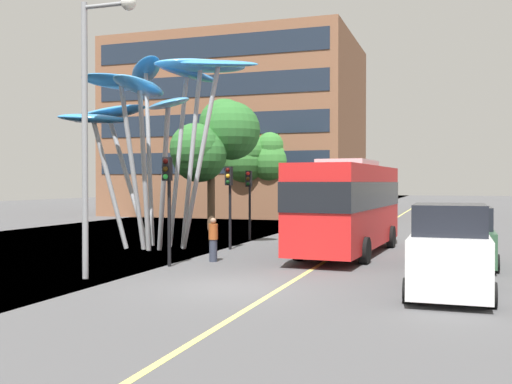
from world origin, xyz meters
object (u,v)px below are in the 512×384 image
(leaf_sculpture, at_px, (158,96))
(traffic_light_kerb_near, at_px, (168,188))
(car_parked_mid, at_px, (465,238))
(traffic_light_island_mid, at_px, (249,190))
(traffic_light_kerb_far, at_px, (229,189))
(car_parked_near, at_px, (450,253))
(street_lamp, at_px, (96,102))
(red_bus, at_px, (348,203))
(pedestrian, at_px, (213,240))

(leaf_sculpture, relative_size, traffic_light_kerb_near, 2.56)
(leaf_sculpture, relative_size, car_parked_mid, 2.32)
(traffic_light_island_mid, bearing_deg, traffic_light_kerb_near, -87.44)
(car_parked_mid, bearing_deg, traffic_light_kerb_near, -160.81)
(leaf_sculpture, height_order, traffic_light_kerb_far, leaf_sculpture)
(car_parked_near, height_order, street_lamp, street_lamp)
(traffic_light_island_mid, relative_size, car_parked_near, 0.84)
(red_bus, relative_size, traffic_light_island_mid, 2.86)
(red_bus, bearing_deg, car_parked_mid, -26.74)
(traffic_light_kerb_near, relative_size, car_parked_near, 0.91)
(car_parked_near, bearing_deg, traffic_light_island_mid, 128.51)
(red_bus, relative_size, car_parked_near, 2.41)
(traffic_light_kerb_far, distance_m, street_lamp, 8.97)
(red_bus, relative_size, leaf_sculpture, 1.04)
(red_bus, relative_size, pedestrian, 6.20)
(car_parked_near, bearing_deg, pedestrian, 153.45)
(traffic_light_kerb_far, bearing_deg, leaf_sculpture, -173.11)
(traffic_light_island_mid, bearing_deg, leaf_sculpture, -120.17)
(traffic_light_island_mid, height_order, pedestrian, traffic_light_island_mid)
(traffic_light_kerb_near, relative_size, traffic_light_kerb_far, 1.05)
(traffic_light_kerb_near, height_order, car_parked_mid, traffic_light_kerb_near)
(red_bus, xyz_separation_m, car_parked_near, (3.94, -7.93, -0.97))
(leaf_sculpture, xyz_separation_m, car_parked_mid, (12.68, -1.77, -5.71))
(car_parked_near, xyz_separation_m, pedestrian, (-8.19, 4.10, -0.29))
(traffic_light_kerb_near, distance_m, car_parked_near, 9.58)
(leaf_sculpture, distance_m, traffic_light_kerb_far, 5.21)
(car_parked_near, distance_m, street_lamp, 10.82)
(car_parked_mid, bearing_deg, street_lamp, -148.64)
(pedestrian, bearing_deg, traffic_light_kerb_far, 102.44)
(leaf_sculpture, height_order, street_lamp, leaf_sculpture)
(leaf_sculpture, relative_size, pedestrian, 5.99)
(leaf_sculpture, height_order, car_parked_mid, leaf_sculpture)
(leaf_sculpture, bearing_deg, car_parked_near, -31.48)
(red_bus, height_order, traffic_light_island_mid, red_bus)
(traffic_light_island_mid, bearing_deg, street_lamp, -91.79)
(red_bus, relative_size, car_parked_mid, 2.40)
(traffic_light_island_mid, bearing_deg, car_parked_near, -51.49)
(traffic_light_island_mid, distance_m, street_lamp, 12.97)
(traffic_light_kerb_near, xyz_separation_m, traffic_light_kerb_far, (0.12, 5.50, -0.13))
(traffic_light_island_mid, bearing_deg, car_parked_mid, -32.19)
(car_parked_near, bearing_deg, street_lamp, -176.32)
(traffic_light_kerb_far, bearing_deg, red_bus, 0.72)
(red_bus, bearing_deg, car_parked_near, -63.61)
(traffic_light_kerb_far, bearing_deg, street_lamp, -96.33)
(street_lamp, bearing_deg, red_bus, 54.86)
(leaf_sculpture, xyz_separation_m, traffic_light_kerb_near, (3.08, -5.11, -3.97))
(street_lamp, bearing_deg, traffic_light_kerb_far, 83.67)
(leaf_sculpture, relative_size, street_lamp, 1.15)
(traffic_light_kerb_far, xyz_separation_m, street_lamp, (-0.94, -8.51, 2.67))
(car_parked_mid, height_order, pedestrian, car_parked_mid)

